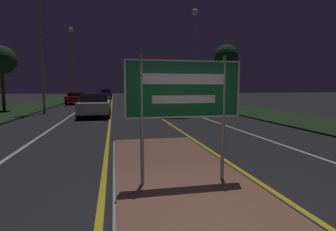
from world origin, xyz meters
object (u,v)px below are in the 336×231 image
car_receding_0 (169,105)px  car_receding_1 (182,98)px  car_receding_2 (161,95)px  streetlight_right_near (195,39)px  car_approaching_2 (106,94)px  highway_sign (184,94)px  car_approaching_0 (95,105)px  streetlight_left_near (40,15)px  car_receding_3 (149,93)px  streetlight_left_far (72,52)px  warning_sign (235,93)px  car_approaching_1 (76,98)px

car_receding_0 → car_receding_1: car_receding_1 is taller
car_receding_2 → car_receding_1: bearing=-90.8°
streetlight_right_near → car_approaching_2: 24.74m
highway_sign → car_receding_1: (5.62, 21.47, -1.03)m
car_receding_2 → car_approaching_0: bearing=-110.6°
streetlight_right_near → car_approaching_0: bearing=-144.0°
streetlight_left_near → car_receding_3: (11.86, 31.92, -6.18)m
streetlight_right_near → car_approaching_2: (-8.82, 22.43, -5.58)m
car_approaching_2 → car_approaching_0: bearing=-89.9°
car_approaching_0 → streetlight_left_near: bearing=144.5°
streetlight_left_far → warning_sign: size_ratio=4.44×
car_receding_1 → car_approaching_1: (-11.13, 5.10, -0.06)m
warning_sign → streetlight_left_near: bearing=-169.4°
car_receding_0 → car_approaching_0: car_approaching_0 is taller
streetlight_left_near → car_approaching_0: size_ratio=2.49×
car_receding_1 → car_receding_3: bearing=90.1°
streetlight_right_near → warning_sign: 6.45m
streetlight_left_near → car_approaching_1: (0.76, 10.97, -6.22)m
car_receding_0 → car_approaching_1: bearing=120.0°
streetlight_right_near → car_approaching_0: 12.23m
car_receding_3 → car_approaching_2: bearing=-144.7°
car_approaching_1 → warning_sign: (15.69, -7.89, 0.61)m
car_approaching_0 → car_approaching_1: (-2.97, 13.64, -0.06)m
streetlight_left_far → streetlight_right_near: size_ratio=1.00×
highway_sign → car_receding_0: size_ratio=0.60×
highway_sign → car_receding_2: (5.81, 35.13, -1.05)m
highway_sign → car_receding_3: bearing=83.3°
streetlight_left_far → highway_sign: bearing=-78.1°
car_approaching_1 → car_approaching_2: (2.94, 15.18, 0.10)m
streetlight_left_far → car_receding_2: 14.33m
streetlight_right_near → car_receding_3: streetlight_right_near is taller
car_receding_3 → warning_sign: 29.20m
car_receding_1 → streetlight_left_near: bearing=-153.7°
car_receding_3 → car_approaching_2: (-8.16, -5.77, 0.06)m
highway_sign → car_approaching_1: 27.15m
car_receding_3 → streetlight_right_near: bearing=-88.7°
car_receding_2 → car_approaching_0: 23.72m
streetlight_left_near → car_approaching_2: (3.71, 26.15, -6.12)m
streetlight_left_near → car_receding_0: 11.07m
car_receding_3 → car_receding_2: bearing=-89.0°
car_approaching_0 → car_receding_1: bearing=46.3°
highway_sign → warning_sign: 21.27m
streetlight_left_far → car_approaching_1: 6.31m
streetlight_right_near → warning_sign: (3.93, -0.63, -5.07)m
car_receding_1 → car_approaching_2: (-8.19, 20.27, 0.04)m
highway_sign → car_receding_1: 22.21m
streetlight_left_near → warning_sign: 17.66m
car_approaching_0 → car_approaching_1: 13.96m
car_receding_1 → car_approaching_2: bearing=112.0°
streetlight_left_near → car_approaching_0: bearing=-35.5°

